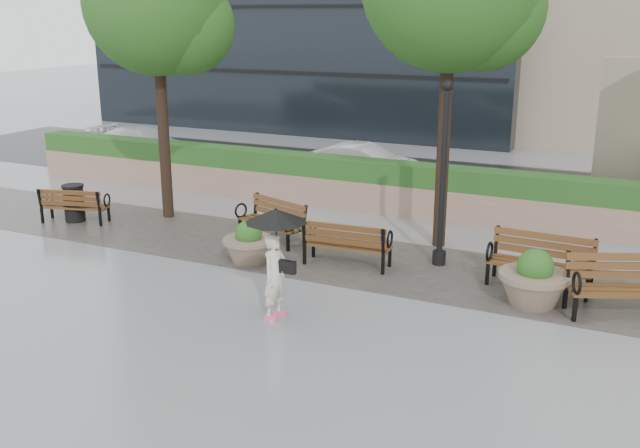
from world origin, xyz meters
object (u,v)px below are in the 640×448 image
at_px(planter_right, 534,283).
at_px(bench_3, 539,273).
at_px(bench_1, 272,229).
at_px(car_right, 364,164).
at_px(planter_left, 249,246).
at_px(trash_bin, 74,204).
at_px(lamppost, 443,186).
at_px(car_left, 145,145).
at_px(bench_0, 75,212).
at_px(bench_4, 625,299).
at_px(bench_2, 347,253).
at_px(pedestrian, 276,253).

bearing_deg(planter_right, bench_3, 92.09).
relative_size(bench_1, car_right, 0.52).
height_order(bench_3, planter_left, bench_3).
relative_size(trash_bin, lamppost, 0.23).
bearing_deg(bench_1, trash_bin, -152.87).
height_order(trash_bin, lamppost, lamppost).
xyz_separation_m(planter_right, car_right, (-6.40, 7.77, 0.19)).
height_order(planter_right, car_left, car_left).
relative_size(bench_0, car_right, 0.48).
bearing_deg(bench_3, bench_4, -21.64).
bearing_deg(bench_0, planter_left, 157.17).
relative_size(bench_2, car_left, 0.44).
relative_size(bench_1, pedestrian, 0.98).
xyz_separation_m(bench_1, bench_2, (2.25, -0.83, 0.00)).
height_order(bench_1, bench_2, bench_2).
xyz_separation_m(trash_bin, pedestrian, (7.50, -3.09, 0.72)).
relative_size(bench_4, lamppost, 0.55).
relative_size(car_right, pedestrian, 1.90).
bearing_deg(trash_bin, planter_right, -3.21).
relative_size(bench_1, trash_bin, 2.09).
distance_m(bench_4, trash_bin, 12.93).
bearing_deg(car_left, car_right, -89.47).
relative_size(bench_0, bench_2, 0.95).
distance_m(car_left, pedestrian, 14.83).
xyz_separation_m(bench_4, pedestrian, (-5.43, -2.62, 0.86)).
height_order(car_left, pedestrian, pedestrian).
bearing_deg(bench_0, car_right, -139.38).
xyz_separation_m(planter_right, car_left, (-14.76, 7.64, 0.19)).
bearing_deg(bench_3, car_left, 158.11).
relative_size(bench_3, car_left, 0.47).
bearing_deg(car_left, bench_2, -123.62).
bearing_deg(bench_1, lamppost, 20.73).
bearing_deg(planter_right, bench_2, 172.77).
distance_m(bench_4, pedestrian, 6.09).
xyz_separation_m(bench_3, lamppost, (-2.10, 0.51, 1.38)).
bearing_deg(bench_4, pedestrian, -177.35).
bearing_deg(planter_right, lamppost, 146.96).
height_order(planter_left, pedestrian, pedestrian).
relative_size(bench_0, car_left, 0.42).
bearing_deg(trash_bin, car_left, 115.64).
distance_m(bench_2, planter_right, 3.88).
height_order(car_left, car_right, same).
xyz_separation_m(bench_4, planter_left, (-7.32, -0.35, 0.05)).
relative_size(planter_left, car_left, 0.26).
bearing_deg(trash_bin, bench_1, 7.33).
height_order(bench_3, trash_bin, bench_3).
distance_m(planter_right, lamppost, 2.84).
distance_m(bench_3, lamppost, 2.56).
xyz_separation_m(planter_right, pedestrian, (-3.91, -2.45, 0.76)).
bearing_deg(trash_bin, planter_left, -8.37).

